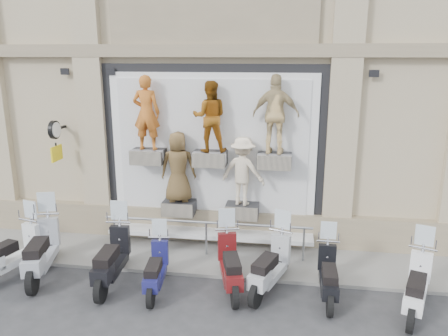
{
  "coord_description": "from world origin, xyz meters",
  "views": [
    {
      "loc": [
        1.86,
        -7.51,
        4.79
      ],
      "look_at": [
        0.44,
        1.9,
        2.28
      ],
      "focal_mm": 35.0,
      "sensor_mm": 36.0,
      "label": 1
    }
  ],
  "objects_px": {
    "scooter_e": "(156,260)",
    "scooter_i": "(418,275)",
    "clock_sign_bracket": "(55,136)",
    "scooter_h": "(329,266)",
    "guard_rail": "(206,239)",
    "scooter_c": "(40,240)",
    "scooter_f": "(230,255)",
    "scooter_d": "(111,248)",
    "scooter_g": "(271,256)",
    "scooter_b": "(11,243)"
  },
  "relations": [
    {
      "from": "guard_rail",
      "to": "scooter_c",
      "type": "xyz_separation_m",
      "value": [
        -3.4,
        -1.42,
        0.4
      ]
    },
    {
      "from": "scooter_d",
      "to": "scooter_g",
      "type": "xyz_separation_m",
      "value": [
        3.34,
        0.21,
        -0.04
      ]
    },
    {
      "from": "guard_rail",
      "to": "scooter_e",
      "type": "xyz_separation_m",
      "value": [
        -0.74,
        -1.66,
        0.22
      ]
    },
    {
      "from": "clock_sign_bracket",
      "to": "scooter_h",
      "type": "height_order",
      "value": "clock_sign_bracket"
    },
    {
      "from": "scooter_c",
      "to": "scooter_e",
      "type": "bearing_deg",
      "value": -20.04
    },
    {
      "from": "guard_rail",
      "to": "scooter_f",
      "type": "height_order",
      "value": "scooter_f"
    },
    {
      "from": "clock_sign_bracket",
      "to": "scooter_b",
      "type": "relative_size",
      "value": 0.53
    },
    {
      "from": "clock_sign_bracket",
      "to": "scooter_e",
      "type": "height_order",
      "value": "clock_sign_bracket"
    },
    {
      "from": "scooter_c",
      "to": "scooter_f",
      "type": "xyz_separation_m",
      "value": [
        4.17,
        0.06,
        -0.08
      ]
    },
    {
      "from": "guard_rail",
      "to": "clock_sign_bracket",
      "type": "xyz_separation_m",
      "value": [
        -3.9,
        0.47,
        2.34
      ]
    },
    {
      "from": "scooter_e",
      "to": "clock_sign_bracket",
      "type": "bearing_deg",
      "value": 139.32
    },
    {
      "from": "scooter_e",
      "to": "scooter_i",
      "type": "xyz_separation_m",
      "value": [
        5.09,
        -0.03,
        0.09
      ]
    },
    {
      "from": "scooter_b",
      "to": "scooter_e",
      "type": "bearing_deg",
      "value": 11.36
    },
    {
      "from": "scooter_c",
      "to": "scooter_d",
      "type": "relative_size",
      "value": 1.05
    },
    {
      "from": "guard_rail",
      "to": "scooter_d",
      "type": "height_order",
      "value": "scooter_d"
    },
    {
      "from": "scooter_c",
      "to": "scooter_h",
      "type": "height_order",
      "value": "scooter_c"
    },
    {
      "from": "scooter_i",
      "to": "guard_rail",
      "type": "bearing_deg",
      "value": 178.79
    },
    {
      "from": "scooter_c",
      "to": "scooter_f",
      "type": "distance_m",
      "value": 4.17
    },
    {
      "from": "scooter_c",
      "to": "scooter_i",
      "type": "height_order",
      "value": "scooter_c"
    },
    {
      "from": "scooter_b",
      "to": "scooter_e",
      "type": "xyz_separation_m",
      "value": [
        3.33,
        -0.16,
        -0.09
      ]
    },
    {
      "from": "scooter_b",
      "to": "scooter_c",
      "type": "bearing_deg",
      "value": 21.21
    },
    {
      "from": "clock_sign_bracket",
      "to": "scooter_f",
      "type": "height_order",
      "value": "clock_sign_bracket"
    },
    {
      "from": "scooter_f",
      "to": "guard_rail",
      "type": "bearing_deg",
      "value": 104.41
    },
    {
      "from": "guard_rail",
      "to": "scooter_b",
      "type": "bearing_deg",
      "value": -159.69
    },
    {
      "from": "scooter_c",
      "to": "scooter_d",
      "type": "bearing_deg",
      "value": -18.02
    },
    {
      "from": "scooter_f",
      "to": "scooter_h",
      "type": "distance_m",
      "value": 1.99
    },
    {
      "from": "scooter_f",
      "to": "scooter_i",
      "type": "xyz_separation_m",
      "value": [
        3.59,
        -0.33,
        -0.01
      ]
    },
    {
      "from": "guard_rail",
      "to": "scooter_h",
      "type": "distance_m",
      "value": 3.1
    },
    {
      "from": "scooter_d",
      "to": "scooter_h",
      "type": "bearing_deg",
      "value": -2.97
    },
    {
      "from": "clock_sign_bracket",
      "to": "scooter_f",
      "type": "xyz_separation_m",
      "value": [
        4.67,
        -1.83,
        -2.02
      ]
    },
    {
      "from": "scooter_c",
      "to": "scooter_g",
      "type": "bearing_deg",
      "value": -13.54
    },
    {
      "from": "clock_sign_bracket",
      "to": "scooter_c",
      "type": "bearing_deg",
      "value": -75.19
    },
    {
      "from": "scooter_b",
      "to": "scooter_c",
      "type": "distance_m",
      "value": 0.67
    },
    {
      "from": "scooter_d",
      "to": "scooter_g",
      "type": "distance_m",
      "value": 3.34
    },
    {
      "from": "scooter_b",
      "to": "scooter_g",
      "type": "bearing_deg",
      "value": 16.09
    },
    {
      "from": "scooter_e",
      "to": "scooter_h",
      "type": "xyz_separation_m",
      "value": [
        3.49,
        0.24,
        0.02
      ]
    },
    {
      "from": "guard_rail",
      "to": "scooter_g",
      "type": "bearing_deg",
      "value": -39.4
    },
    {
      "from": "scooter_f",
      "to": "scooter_c",
      "type": "bearing_deg",
      "value": 165.9
    },
    {
      "from": "scooter_c",
      "to": "scooter_i",
      "type": "distance_m",
      "value": 7.76
    },
    {
      "from": "scooter_b",
      "to": "guard_rail",
      "type": "bearing_deg",
      "value": 34.39
    },
    {
      "from": "scooter_e",
      "to": "scooter_i",
      "type": "height_order",
      "value": "scooter_i"
    },
    {
      "from": "clock_sign_bracket",
      "to": "scooter_g",
      "type": "relative_size",
      "value": 0.53
    },
    {
      "from": "scooter_e",
      "to": "scooter_d",
      "type": "bearing_deg",
      "value": 164.83
    },
    {
      "from": "scooter_b",
      "to": "scooter_g",
      "type": "relative_size",
      "value": 0.99
    },
    {
      "from": "clock_sign_bracket",
      "to": "scooter_d",
      "type": "height_order",
      "value": "clock_sign_bracket"
    },
    {
      "from": "clock_sign_bracket",
      "to": "scooter_d",
      "type": "xyz_separation_m",
      "value": [
        2.15,
        -1.98,
        -1.98
      ]
    },
    {
      "from": "scooter_b",
      "to": "scooter_h",
      "type": "relative_size",
      "value": 1.09
    },
    {
      "from": "guard_rail",
      "to": "scooter_i",
      "type": "distance_m",
      "value": 4.68
    },
    {
      "from": "scooter_e",
      "to": "scooter_i",
      "type": "relative_size",
      "value": 0.89
    },
    {
      "from": "scooter_c",
      "to": "scooter_e",
      "type": "relative_size",
      "value": 1.25
    }
  ]
}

